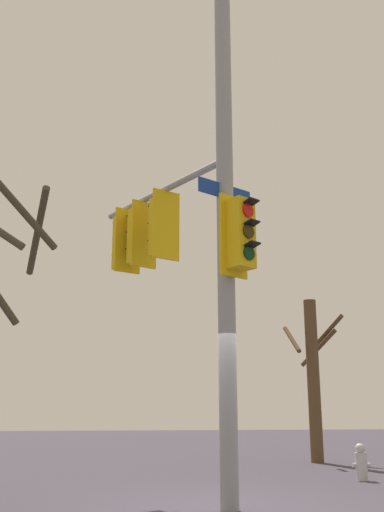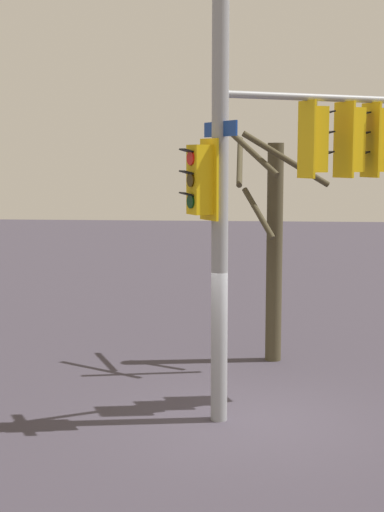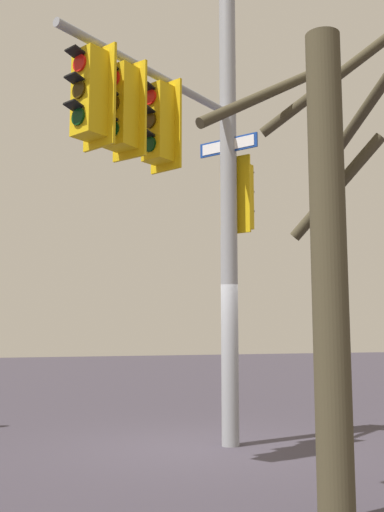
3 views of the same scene
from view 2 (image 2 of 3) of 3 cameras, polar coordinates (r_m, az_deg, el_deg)
name	(u,v)px [view 2 (image 2 of 3)]	position (r m, az deg, el deg)	size (l,w,h in m)	color
ground_plane	(248,421)	(12.93, 4.23, -12.29)	(80.00, 80.00, 0.00)	#39333E
main_signal_pole_assembly	(261,124)	(12.72, 5.23, 9.87)	(3.24, 4.87, 9.65)	gray
bare_tree_across_street	(272,240)	(16.14, 6.02, 1.19)	(2.01, 2.31, 5.13)	#453D2A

